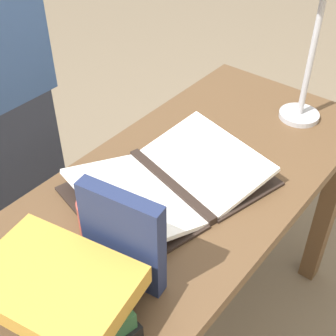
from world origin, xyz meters
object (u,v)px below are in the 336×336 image
at_px(book_stack_tall, 58,295).
at_px(coffee_mug, 100,218).
at_px(open_book, 170,182).
at_px(book_standing_upright, 123,238).

bearing_deg(book_stack_tall, coffee_mug, -155.35).
bearing_deg(book_stack_tall, open_book, -171.08).
xyz_separation_m(book_stack_tall, coffee_mug, (-0.20, -0.09, -0.02)).
height_order(book_stack_tall, coffee_mug, book_stack_tall).
distance_m(book_standing_upright, coffee_mug, 0.15).
bearing_deg(coffee_mug, book_standing_upright, 66.00).
xyz_separation_m(open_book, coffee_mug, (0.21, -0.03, 0.03)).
relative_size(open_book, book_stack_tall, 1.71).
height_order(open_book, book_stack_tall, book_stack_tall).
bearing_deg(book_standing_upright, book_stack_tall, -21.01).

